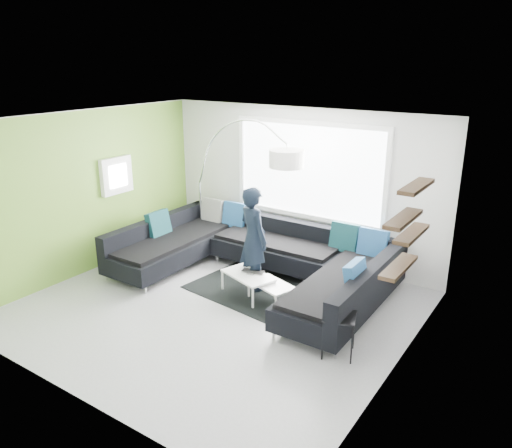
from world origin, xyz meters
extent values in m
plane|color=gray|center=(0.00, 0.00, 0.00)|extent=(5.50, 5.50, 0.00)
cube|color=silver|center=(0.00, 2.50, 1.40)|extent=(5.50, 0.04, 2.80)
cube|color=silver|center=(0.00, -2.50, 1.40)|extent=(5.50, 0.04, 2.80)
cube|color=silver|center=(-2.75, 0.00, 1.40)|extent=(0.04, 5.00, 2.80)
cube|color=silver|center=(2.75, 0.00, 1.40)|extent=(0.04, 5.00, 2.80)
cube|color=white|center=(0.00, 0.00, 2.80)|extent=(5.50, 5.00, 0.04)
cube|color=#6B9E33|center=(-2.74, 0.00, 1.40)|extent=(0.01, 5.00, 2.80)
cube|color=white|center=(0.20, 2.46, 1.70)|extent=(2.96, 0.06, 1.68)
cube|color=white|center=(-2.68, 0.60, 1.60)|extent=(0.12, 0.66, 0.66)
cube|color=black|center=(2.64, 0.40, 1.70)|extent=(0.20, 1.24, 0.95)
cube|color=black|center=(-0.06, 1.01, 0.23)|extent=(4.38, 2.73, 0.46)
cube|color=black|center=(-0.06, 1.01, 0.63)|extent=(4.38, 2.73, 0.34)
cube|color=navy|center=(-0.06, 1.01, 0.70)|extent=(3.90, 0.26, 0.48)
cube|color=black|center=(0.18, 0.88, 0.01)|extent=(2.26, 1.76, 0.01)
cube|color=white|center=(0.36, 0.66, 0.18)|extent=(1.25, 0.95, 0.36)
cube|color=black|center=(2.05, -0.09, 0.27)|extent=(0.51, 0.51, 0.55)
imported|color=black|center=(0.06, 0.93, 0.85)|extent=(0.92, 0.87, 1.71)
imported|color=black|center=(0.18, 0.70, 0.37)|extent=(0.46, 0.39, 0.03)
camera|label=1|loc=(4.27, -5.26, 3.61)|focal=35.00mm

